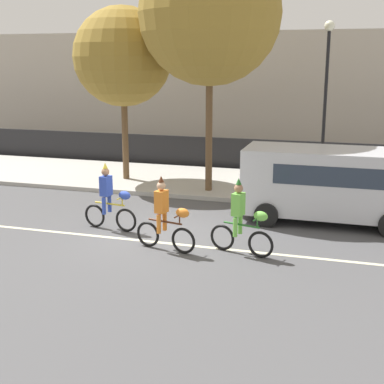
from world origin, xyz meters
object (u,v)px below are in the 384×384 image
(parade_cyclist_orange, at_px, (166,218))
(street_lamp_post, at_px, (326,80))
(parade_cyclist_cobalt, at_px, (110,201))
(parked_van_silver, at_px, (333,180))
(parade_cyclist_lime, at_px, (242,221))

(parade_cyclist_orange, height_order, street_lamp_post, street_lamp_post)
(parade_cyclist_cobalt, relative_size, parked_van_silver, 0.38)
(parade_cyclist_orange, height_order, parade_cyclist_lime, same)
(parade_cyclist_lime, height_order, street_lamp_post, street_lamp_post)
(parade_cyclist_orange, relative_size, street_lamp_post, 0.33)
(parade_cyclist_orange, bearing_deg, parade_cyclist_cobalt, 150.61)
(street_lamp_post, bearing_deg, parade_cyclist_lime, -100.97)
(parked_van_silver, bearing_deg, parade_cyclist_cobalt, -157.06)
(parade_cyclist_lime, xyz_separation_m, parked_van_silver, (2.01, 3.40, 0.44))
(parade_cyclist_orange, height_order, parked_van_silver, parked_van_silver)
(parade_cyclist_orange, bearing_deg, parked_van_silver, 43.45)
(parade_cyclist_cobalt, distance_m, parade_cyclist_orange, 2.37)
(parade_cyclist_orange, distance_m, parked_van_silver, 5.38)
(parade_cyclist_cobalt, bearing_deg, parade_cyclist_orange, -29.39)
(parade_cyclist_cobalt, relative_size, parade_cyclist_orange, 1.00)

